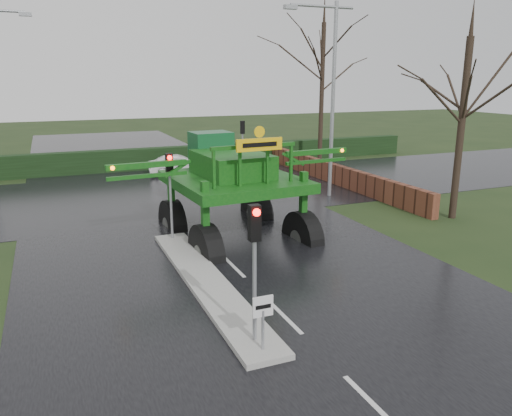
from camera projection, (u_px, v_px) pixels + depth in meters
name	position (u px, v px, depth m)	size (l,w,h in m)	color
ground	(285.00, 318.00, 13.49)	(140.00, 140.00, 0.00)	black
road_main	(188.00, 222.00, 22.42)	(14.00, 80.00, 0.02)	black
road_cross	(160.00, 194.00, 27.78)	(80.00, 12.00, 0.02)	black
median_island	(206.00, 282.00, 15.67)	(1.20, 10.00, 0.16)	gray
hedge_row	(135.00, 160.00, 34.73)	(44.00, 0.90, 1.50)	black
brick_wall	(324.00, 170.00, 31.53)	(0.40, 20.00, 1.20)	#592D1E
keep_left_sign	(263.00, 314.00, 11.40)	(0.50, 0.07, 1.35)	gray
traffic_signal_near	(255.00, 244.00, 11.45)	(0.26, 0.33, 3.52)	gray
traffic_signal_mid	(170.00, 178.00, 19.04)	(0.26, 0.33, 3.52)	gray
traffic_signal_far	(242.00, 135.00, 33.12)	(0.26, 0.33, 3.52)	gray
street_light_right	(328.00, 84.00, 25.73)	(3.85, 0.30, 10.00)	gray
tree_right_near	(464.00, 103.00, 21.80)	(5.60, 5.60, 9.64)	black
tree_right_far	(322.00, 75.00, 35.42)	(7.00, 7.00, 12.05)	black
crop_sprayer	(202.00, 181.00, 17.84)	(10.31, 6.73, 5.77)	black
white_sedan	(180.00, 175.00, 33.13)	(1.38, 3.95, 1.30)	silver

